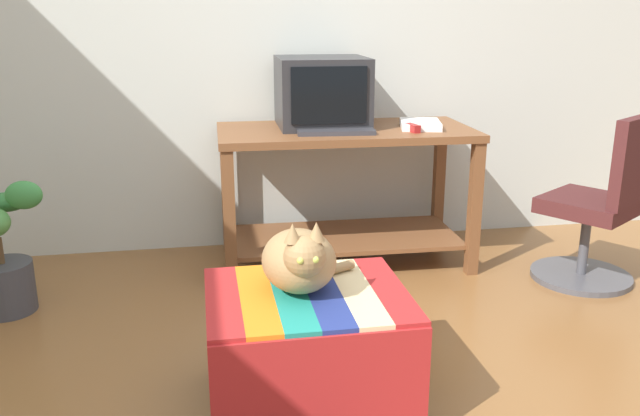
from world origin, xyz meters
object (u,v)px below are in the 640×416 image
desk (345,172)px  cat (300,260)px  book (420,124)px  potted_plant (1,257)px  tv_monitor (322,93)px  ottoman_with_blanket (308,348)px  stapler (413,128)px  keyboard (336,131)px  office_chair (599,212)px

desk → cat: size_ratio=3.79×
book → desk: bearing=-174.7°
cat → potted_plant: 1.63m
tv_monitor → desk: bearing=-41.4°
tv_monitor → cat: (-0.34, -1.45, -0.40)m
ottoman_with_blanket → potted_plant: potted_plant is taller
desk → stapler: stapler is taller
keyboard → cat: keyboard is taller
office_chair → keyboard: bearing=-50.3°
cat → office_chair: 1.88m
book → cat: size_ratio=0.72×
desk → office_chair: bearing=-22.1°
keyboard → potted_plant: (-1.64, -0.22, -0.50)m
keyboard → stapler: 0.41m
book → ottoman_with_blanket: 1.66m
desk → keyboard: bearing=-118.6°
keyboard → book: book is taller
tv_monitor → stapler: size_ratio=4.45×
tv_monitor → ottoman_with_blanket: bearing=-101.1°
book → cat: (-0.86, -1.29, -0.24)m
ottoman_with_blanket → cat: 0.33m
book → office_chair: (0.82, -0.47, -0.40)m
keyboard → office_chair: 1.42m
desk → tv_monitor: size_ratio=2.84×
desk → book: size_ratio=5.30×
tv_monitor → cat: size_ratio=1.34×
ottoman_with_blanket → keyboard: bearing=74.1°
desk → ottoman_with_blanket: (-0.43, -1.38, -0.31)m
desk → potted_plant: bearing=-166.8°
ottoman_with_blanket → desk: bearing=72.5°
ottoman_with_blanket → potted_plant: size_ratio=1.09×
book → stapler: bearing=-112.6°
potted_plant → keyboard: bearing=7.6°
desk → ottoman_with_blanket: bearing=-106.3°
cat → stapler: size_ratio=3.33×
tv_monitor → ottoman_with_blanket: tv_monitor is taller
tv_monitor → office_chair: bearing=-24.1°
desk → cat: desk is taller
desk → cat: bearing=-107.4°
potted_plant → stapler: 2.12m
book → tv_monitor: bearing=176.2°
keyboard → book: 0.49m
desk → cat: (-0.45, -1.35, 0.02)m
tv_monitor → book: 0.56m
potted_plant → stapler: size_ratio=5.84×
tv_monitor → stapler: 0.54m
ottoman_with_blanket → stapler: 1.54m
desk → book: bearing=-7.0°
desk → potted_plant: 1.78m
tv_monitor → potted_plant: 1.81m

